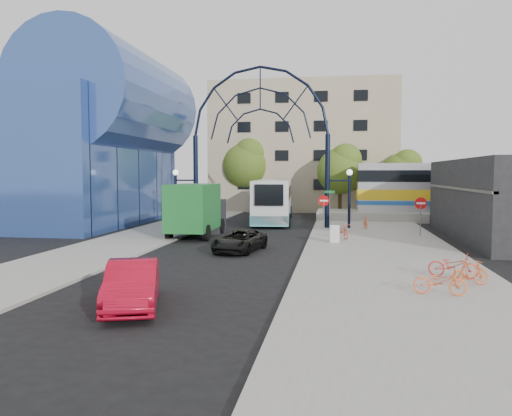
% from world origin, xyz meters
% --- Properties ---
extents(ground, '(120.00, 120.00, 0.00)m').
position_xyz_m(ground, '(0.00, 0.00, 0.00)').
color(ground, black).
rests_on(ground, ground).
extents(sidewalk_east, '(8.00, 56.00, 0.12)m').
position_xyz_m(sidewalk_east, '(8.00, 4.00, 0.06)').
color(sidewalk_east, gray).
rests_on(sidewalk_east, ground).
extents(plaza_west, '(5.00, 50.00, 0.12)m').
position_xyz_m(plaza_west, '(-6.50, 6.00, 0.06)').
color(plaza_west, gray).
rests_on(plaza_west, ground).
extents(gateway_arch, '(13.64, 0.44, 12.10)m').
position_xyz_m(gateway_arch, '(0.00, 14.00, 8.56)').
color(gateway_arch, black).
rests_on(gateway_arch, ground).
extents(stop_sign, '(0.80, 0.07, 2.50)m').
position_xyz_m(stop_sign, '(4.80, 12.00, 1.99)').
color(stop_sign, slate).
rests_on(stop_sign, sidewalk_east).
extents(do_not_enter_sign, '(0.76, 0.07, 2.48)m').
position_xyz_m(do_not_enter_sign, '(11.00, 10.00, 1.98)').
color(do_not_enter_sign, slate).
rests_on(do_not_enter_sign, sidewalk_east).
extents(street_name_sign, '(0.70, 0.70, 2.80)m').
position_xyz_m(street_name_sign, '(5.20, 12.60, 2.13)').
color(street_name_sign, slate).
rests_on(street_name_sign, sidewalk_east).
extents(sandwich_board, '(0.55, 0.61, 0.99)m').
position_xyz_m(sandwich_board, '(5.60, 5.98, 0.74)').
color(sandwich_board, white).
rests_on(sandwich_board, sidewalk_east).
extents(transit_hall, '(16.50, 18.00, 14.50)m').
position_xyz_m(transit_hall, '(-15.30, 15.00, 6.70)').
color(transit_hall, '#314E96').
rests_on(transit_hall, ground).
extents(commercial_block_east, '(6.00, 16.00, 5.00)m').
position_xyz_m(commercial_block_east, '(16.00, 10.00, 2.50)').
color(commercial_block_east, black).
rests_on(commercial_block_east, ground).
extents(apartment_block, '(20.00, 12.10, 14.00)m').
position_xyz_m(apartment_block, '(2.00, 34.97, 7.00)').
color(apartment_block, tan).
rests_on(apartment_block, ground).
extents(train_platform, '(32.00, 5.00, 0.80)m').
position_xyz_m(train_platform, '(20.00, 22.00, 0.40)').
color(train_platform, gray).
rests_on(train_platform, ground).
extents(train_car, '(25.10, 3.05, 4.20)m').
position_xyz_m(train_car, '(20.00, 22.00, 2.90)').
color(train_car, '#B7B7BC').
rests_on(train_car, train_platform).
extents(tree_north_a, '(4.48, 4.48, 7.00)m').
position_xyz_m(tree_north_a, '(6.12, 25.93, 4.61)').
color(tree_north_a, '#382314').
rests_on(tree_north_a, ground).
extents(tree_north_b, '(5.12, 5.12, 8.00)m').
position_xyz_m(tree_north_b, '(-3.88, 29.93, 5.27)').
color(tree_north_b, '#382314').
rests_on(tree_north_b, ground).
extents(tree_north_c, '(4.16, 4.16, 6.50)m').
position_xyz_m(tree_north_c, '(12.12, 27.93, 4.28)').
color(tree_north_c, '#382314').
rests_on(tree_north_c, ground).
extents(city_bus, '(3.87, 13.12, 3.56)m').
position_xyz_m(city_bus, '(0.31, 19.42, 1.86)').
color(city_bus, silver).
rests_on(city_bus, ground).
extents(green_truck, '(2.72, 6.85, 3.44)m').
position_xyz_m(green_truck, '(-3.35, 8.51, 1.72)').
color(green_truck, black).
rests_on(green_truck, ground).
extents(black_suv, '(2.63, 4.46, 1.16)m').
position_xyz_m(black_suv, '(0.66, 2.57, 0.58)').
color(black_suv, black).
rests_on(black_suv, ground).
extents(red_sedan, '(2.81, 4.58, 1.43)m').
position_xyz_m(red_sedan, '(-0.50, -8.72, 0.71)').
color(red_sedan, '#AF0A21').
rests_on(red_sedan, ground).
extents(bike_near_a, '(1.24, 1.83, 0.91)m').
position_xyz_m(bike_near_a, '(6.05, 8.00, 0.58)').
color(bike_near_a, '#DF452C').
rests_on(bike_near_a, sidewalk_east).
extents(bike_near_b, '(0.54, 1.53, 0.90)m').
position_xyz_m(bike_near_b, '(7.78, 14.00, 0.57)').
color(bike_near_b, orange).
rests_on(bike_near_b, sidewalk_east).
extents(bike_far_a, '(1.93, 1.14, 0.96)m').
position_xyz_m(bike_far_a, '(10.12, -3.19, 0.60)').
color(bike_far_a, red).
rests_on(bike_far_a, sidewalk_east).
extents(bike_far_b, '(1.58, 0.99, 0.92)m').
position_xyz_m(bike_far_b, '(10.40, -4.50, 0.58)').
color(bike_far_b, '#D06129').
rests_on(bike_far_b, sidewalk_east).
extents(bike_far_c, '(1.75, 0.78, 0.89)m').
position_xyz_m(bike_far_c, '(9.07, -6.07, 0.57)').
color(bike_far_c, orange).
rests_on(bike_far_c, sidewalk_east).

